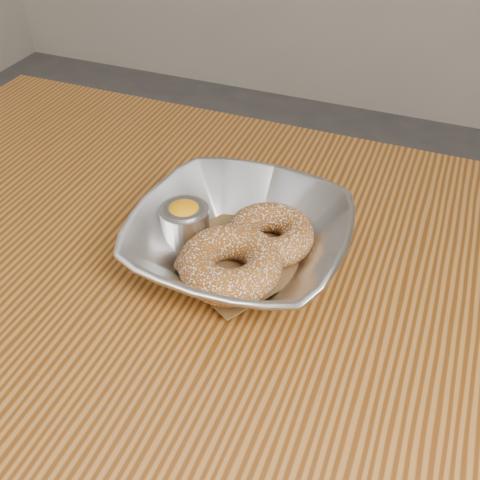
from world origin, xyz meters
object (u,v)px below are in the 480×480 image
at_px(donut_front, 230,264).
at_px(table, 242,368).
at_px(serving_bowl, 240,240).
at_px(ramekin, 185,223).
at_px(donut_back, 270,235).

bearing_deg(donut_front, table, -50.52).
xyz_separation_m(serving_bowl, donut_front, (0.01, -0.04, 0.00)).
bearing_deg(donut_front, ramekin, 151.20).
xyz_separation_m(donut_back, donut_front, (-0.02, -0.06, 0.00)).
bearing_deg(donut_back, serving_bowl, -138.74).
relative_size(donut_back, ramekin, 1.79).
distance_m(donut_back, ramekin, 0.10).
relative_size(table, donut_back, 11.79).
height_order(donut_back, ramekin, ramekin).
relative_size(table, donut_front, 10.61).
height_order(serving_bowl, donut_front, serving_bowl).
height_order(table, donut_front, donut_front).
xyz_separation_m(table, ramekin, (-0.10, 0.07, 0.13)).
relative_size(serving_bowl, ramekin, 4.27).
bearing_deg(table, ramekin, 144.02).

